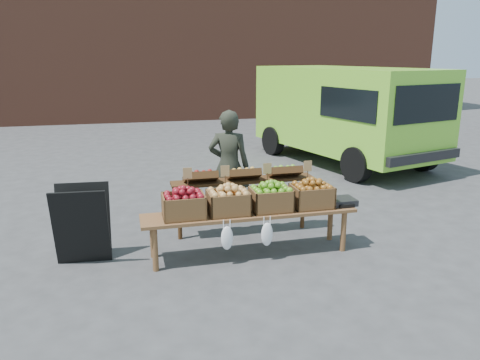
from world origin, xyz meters
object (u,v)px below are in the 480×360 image
object	(u,v)px
back_table	(243,198)
crate_green_apples	(312,196)
crate_red_apples	(271,199)
delivery_van	(344,116)
crate_golden_apples	(184,206)
display_bench	(250,233)
crate_russet_pears	(228,203)
chalkboard_sign	(82,224)
vendor	(229,166)
weighing_scale	(342,201)

from	to	relation	value
back_table	crate_green_apples	world-z (taller)	back_table
crate_red_apples	delivery_van	bearing A→B (deg)	54.73
crate_golden_apples	display_bench	bearing A→B (deg)	0.00
crate_golden_apples	delivery_van	bearing A→B (deg)	46.58
crate_russet_pears	delivery_van	bearing A→B (deg)	50.42
crate_golden_apples	back_table	bearing A→B (deg)	37.87
chalkboard_sign	crate_russet_pears	distance (m)	1.79
vendor	crate_green_apples	xyz separation A→B (m)	(0.79, -1.34, -0.14)
weighing_scale	crate_red_apples	bearing A→B (deg)	180.00
delivery_van	weighing_scale	bearing A→B (deg)	-131.15
vendor	crate_green_apples	world-z (taller)	vendor
vendor	weighing_scale	xyz separation A→B (m)	(1.21, -1.34, -0.24)
crate_russet_pears	crate_green_apples	distance (m)	1.10
vendor	display_bench	size ratio (longest dim) A/B	0.63
vendor	back_table	distance (m)	0.70
chalkboard_sign	crate_red_apples	bearing A→B (deg)	-2.56
back_table	weighing_scale	distance (m)	1.36
display_bench	crate_russet_pears	distance (m)	0.51
display_bench	weighing_scale	distance (m)	1.29
crate_golden_apples	weighing_scale	bearing A→B (deg)	0.00
display_bench	crate_red_apples	size ratio (longest dim) A/B	5.40
delivery_van	crate_green_apples	distance (m)	5.35
crate_green_apples	crate_russet_pears	bearing A→B (deg)	180.00
vendor	crate_green_apples	bearing A→B (deg)	140.31
weighing_scale	chalkboard_sign	bearing A→B (deg)	175.22
crate_red_apples	crate_green_apples	bearing A→B (deg)	0.00
delivery_van	crate_green_apples	bearing A→B (deg)	-135.24
crate_red_apples	crate_green_apples	size ratio (longest dim) A/B	1.00
display_bench	crate_red_apples	distance (m)	0.51
delivery_van	vendor	size ratio (longest dim) A/B	2.89
crate_golden_apples	crate_red_apples	bearing A→B (deg)	0.00
vendor	crate_red_apples	world-z (taller)	vendor
delivery_van	crate_russet_pears	distance (m)	5.99
vendor	crate_green_apples	size ratio (longest dim) A/B	3.39
crate_russet_pears	crate_green_apples	world-z (taller)	same
back_table	crate_green_apples	xyz separation A→B (m)	(0.72, -0.72, 0.19)
crate_russet_pears	crate_golden_apples	bearing A→B (deg)	180.00
crate_russet_pears	crate_red_apples	world-z (taller)	same
back_table	display_bench	xyz separation A→B (m)	(-0.10, -0.72, -0.24)
delivery_van	vendor	distance (m)	4.79
delivery_van	crate_russet_pears	bearing A→B (deg)	-144.38
crate_green_apples	weighing_scale	size ratio (longest dim) A/B	1.47
crate_golden_apples	crate_red_apples	size ratio (longest dim) A/B	1.00
vendor	crate_red_apples	distance (m)	1.36
delivery_van	crate_green_apples	world-z (taller)	delivery_van
weighing_scale	vendor	bearing A→B (deg)	132.22
vendor	back_table	world-z (taller)	vendor
crate_russet_pears	crate_red_apples	size ratio (longest dim) A/B	1.00
delivery_van	crate_red_apples	size ratio (longest dim) A/B	9.78
delivery_van	crate_red_apples	world-z (taller)	delivery_van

